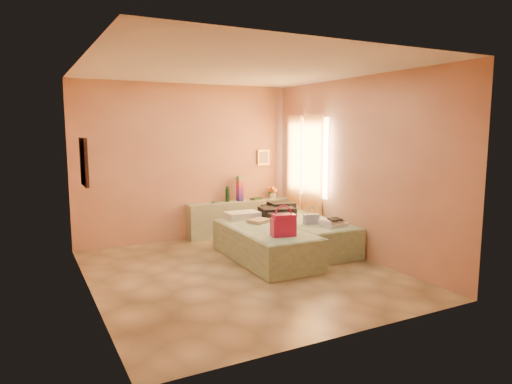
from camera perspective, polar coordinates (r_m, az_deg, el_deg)
ground at (r=6.53m, az=-1.84°, el=-10.01°), size 4.50×4.50×0.00m
room_walls at (r=6.81m, az=-2.42°, el=6.05°), size 4.02×4.51×2.81m
headboard_ledge at (r=8.69m, az=-2.06°, el=-3.24°), size 2.05×0.30×0.65m
bed_left at (r=7.07m, az=1.15°, el=-6.50°), size 0.94×2.02×0.50m
bed_right at (r=7.75m, az=6.04°, el=-5.24°), size 0.94×2.02×0.50m
water_bottle at (r=8.53m, az=-3.58°, el=-0.30°), size 0.09×0.09×0.28m
rainbow_box at (r=8.61m, az=-2.04°, el=0.42°), size 0.12×0.12×0.47m
small_dish at (r=8.42m, az=-5.25°, el=-1.30°), size 0.12×0.12×0.03m
green_book at (r=8.79m, az=0.02°, el=-0.85°), size 0.23×0.19×0.03m
flower_vase at (r=8.92m, az=2.13°, el=0.07°), size 0.27×0.27×0.28m
magenta_handbag at (r=6.48m, az=3.43°, el=-4.14°), size 0.37×0.26×0.32m
khaki_garment at (r=7.39m, az=0.38°, el=-3.63°), size 0.41×0.38×0.06m
clothes_pile at (r=7.98m, az=2.97°, el=-2.28°), size 0.68×0.68×0.19m
blue_handbag at (r=7.34m, az=6.90°, el=-3.38°), size 0.26×0.15×0.16m
towel_stack at (r=7.25m, az=9.68°, el=-3.80°), size 0.38×0.33×0.10m
sandal_pair at (r=7.20m, az=9.88°, el=-3.39°), size 0.24×0.28×0.02m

